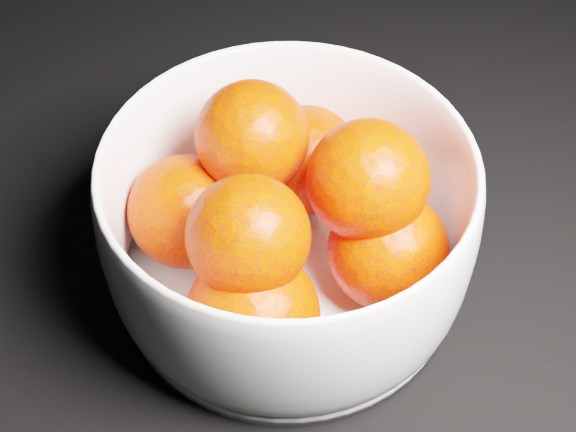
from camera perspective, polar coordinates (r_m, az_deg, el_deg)
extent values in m
cylinder|color=silver|center=(0.52, 0.00, -3.96)|extent=(0.21, 0.21, 0.01)
sphere|color=#FF2400|center=(0.53, 1.23, 3.99)|extent=(0.07, 0.07, 0.07)
sphere|color=#FF2400|center=(0.50, -7.33, 0.32)|extent=(0.07, 0.07, 0.07)
sphere|color=#FF2400|center=(0.45, -2.51, -7.04)|extent=(0.08, 0.08, 0.08)
sphere|color=#FF2400|center=(0.48, 7.10, -2.41)|extent=(0.07, 0.07, 0.07)
sphere|color=#FF2400|center=(0.48, -2.57, 5.64)|extent=(0.07, 0.07, 0.07)
sphere|color=#FF2400|center=(0.43, -2.85, -1.44)|extent=(0.07, 0.07, 0.07)
sphere|color=#FF2400|center=(0.46, 5.71, 2.54)|extent=(0.07, 0.07, 0.07)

